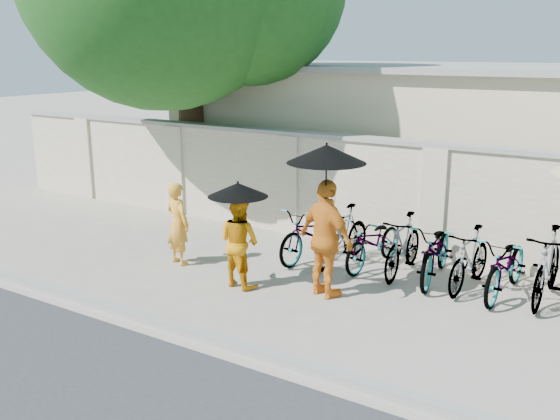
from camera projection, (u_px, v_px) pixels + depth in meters
The scene contains 17 objects.
ground at pixel (241, 289), 9.80m from camera, with size 80.00×80.00×0.00m, color #A39887.
kerb at pixel (167, 325), 8.39m from camera, with size 40.00×0.16×0.12m, color gray.
compound_wall at pixel (384, 196), 11.65m from camera, with size 20.00×0.30×2.00m, color beige.
building_behind at pixel (493, 143), 14.09m from camera, with size 14.00×6.00×3.20m, color beige.
monk_left at pixel (178, 224), 10.80m from camera, with size 0.53×0.35×1.46m, color orange.
monk_center at pixel (239, 242), 9.79m from camera, with size 0.71×0.55×1.46m, color orange.
parasol_center at pixel (238, 190), 9.48m from camera, with size 0.93×0.93×0.87m.
monk_right at pixel (326, 239), 9.31m from camera, with size 1.06×0.44×1.81m, color orange.
parasol_right at pixel (327, 154), 8.91m from camera, with size 1.16×1.16×1.31m.
bike_0 at pixel (313, 233), 11.11m from camera, with size 0.65×1.85×0.97m, color slate.
bike_1 at pixel (342, 235), 10.86m from camera, with size 0.48×1.70×1.02m, color slate.
bike_2 at pixel (374, 242), 10.69m from camera, with size 0.60×1.73×0.91m, color slate.
bike_3 at pixel (403, 245), 10.31m from camera, with size 0.48×1.70×1.02m, color slate.
bike_4 at pixel (437, 251), 10.06m from camera, with size 0.66×1.89×0.99m, color slate.
bike_5 at pixel (469, 259), 9.70m from camera, with size 0.46×1.63×0.98m, color slate.
bike_6 at pixel (507, 265), 9.43m from camera, with size 0.65×1.85×0.97m, color slate.
bike_7 at pixel (548, 266), 9.20m from camera, with size 0.52×1.84×1.10m, color slate.
Camera 1 is at (5.42, -7.43, 3.65)m, focal length 40.00 mm.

